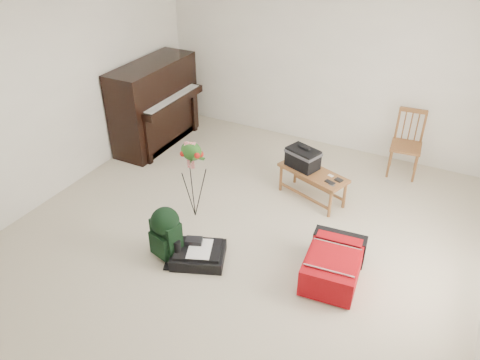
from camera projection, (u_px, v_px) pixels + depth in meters
The scene contains 11 objects.
floor at pixel (235, 243), 5.21m from camera, with size 5.00×5.50×0.01m, color beige.
ceiling at pixel (233, 9), 3.88m from camera, with size 5.00×5.50×0.01m, color white.
wall_back at pixel (326, 63), 6.61m from camera, with size 5.00×0.04×2.50m, color silver.
wall_left at pixel (48, 98), 5.52m from camera, with size 0.04×5.50×2.50m, color silver.
piano at pixel (155, 106), 6.94m from camera, with size 0.71×1.50×1.25m.
bench at pixel (305, 164), 5.73m from camera, with size 0.95×0.63×0.68m.
dining_chair at pixel (407, 144), 6.25m from camera, with size 0.42×0.42×0.90m.
red_suitcase at pixel (335, 261), 4.69m from camera, with size 0.59×0.82×0.33m.
black_duffel at pixel (199, 254), 4.92m from camera, with size 0.67×0.61×0.23m.
green_backpack at pixel (166, 231), 4.84m from camera, with size 0.35×0.32×0.61m.
flower_stand at pixel (193, 180), 5.37m from camera, with size 0.40×0.40×1.02m.
Camera 1 is at (1.91, -3.56, 3.36)m, focal length 35.00 mm.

